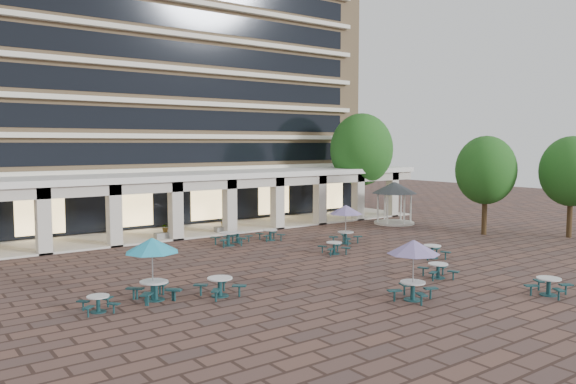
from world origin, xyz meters
name	(u,v)px	position (x,y,z in m)	size (l,w,h in m)	color
ground	(315,268)	(0.00, 0.00, 0.00)	(120.00, 120.00, 0.00)	brown
apartment_building	(131,74)	(0.00, 25.47, 12.60)	(40.00, 15.50, 25.20)	tan
retail_arcade	(188,192)	(0.00, 14.80, 3.00)	(42.00, 6.60, 4.40)	white
picnic_table_0	(220,285)	(-6.70, -1.81, 0.48)	(1.91, 1.91, 0.81)	#153D41
picnic_table_2	(549,285)	(4.81, -10.07, 0.45)	(1.96, 1.96, 0.76)	#153D41
picnic_table_3	(438,269)	(3.47, -5.24, 0.43)	(1.98, 1.98, 0.72)	#153D41
picnic_table_4	(152,248)	(-9.25, -0.68, 2.23)	(2.27, 2.27, 2.62)	#153D41
picnic_table_5	(156,289)	(-9.17, -0.76, 0.48)	(1.80, 1.80, 0.80)	#153D41
picnic_table_6	(413,249)	(-0.51, -7.12, 2.15)	(2.20, 2.20, 2.53)	#153D41
picnic_table_7	(334,247)	(3.33, 2.30, 0.42)	(1.81, 1.81, 0.71)	#153D41
picnic_table_8	(98,302)	(-11.64, -1.02, 0.39)	(1.55, 1.55, 0.65)	#153D41
picnic_table_9	(270,234)	(2.94, 8.42, 0.44)	(1.80, 1.80, 0.73)	#153D41
picnic_table_10	(432,250)	(7.05, -1.95, 0.44)	(2.04, 2.04, 0.74)	#153D41
picnic_table_11	(346,211)	(6.22, 4.48, 2.14)	(2.18, 2.18, 2.52)	#153D41
picnic_table_12	(228,238)	(-0.33, 8.41, 0.51)	(2.01, 2.01, 0.85)	#153D41
picnic_table_13	(238,236)	(0.75, 9.02, 0.42)	(1.91, 1.91, 0.70)	#153D41
gazebo	(394,192)	(15.57, 8.94, 2.57)	(3.67, 3.67, 3.42)	beige
tree_east_a	(486,170)	(16.74, 1.33, 4.63)	(4.26, 4.26, 7.10)	#422F1A
tree_east_b	(572,171)	(20.47, -2.92, 4.61)	(4.24, 4.24, 7.07)	#422F1A
tree_east_c	(361,150)	(16.15, 13.46, 6.01)	(5.52, 5.52, 9.19)	#422F1A
planter_left	(166,233)	(-2.64, 12.90, 0.43)	(1.50, 0.60, 1.17)	gray
planter_right	(225,226)	(1.97, 12.90, 0.56)	(1.50, 0.67, 1.33)	gray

